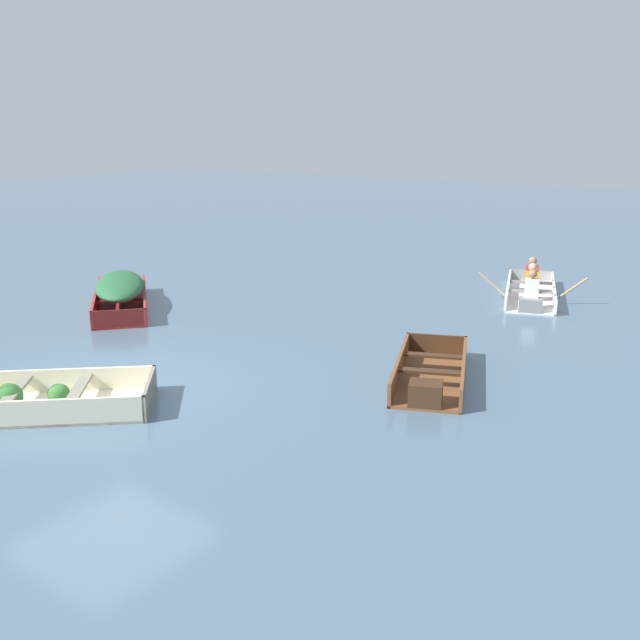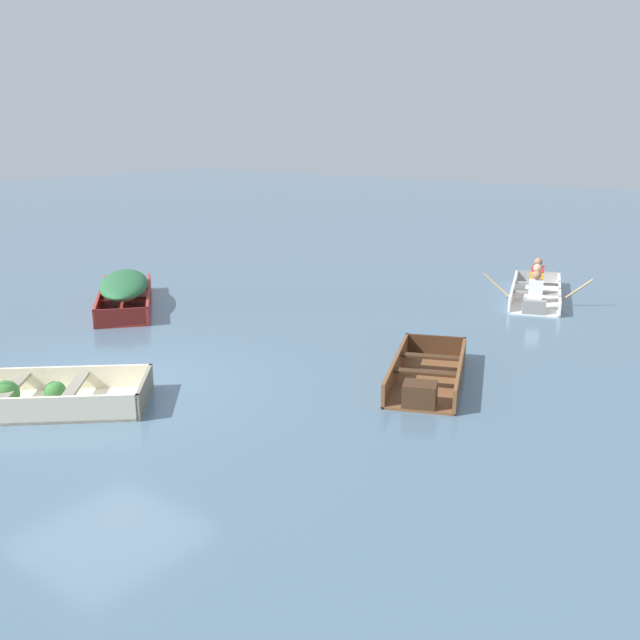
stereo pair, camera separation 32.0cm
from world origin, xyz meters
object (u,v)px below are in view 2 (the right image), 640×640
object	(u,v)px
skiff_red_mid_moored	(124,288)
rowboat_white_with_crew	(536,292)
dinghy_cream_foreground	(31,398)
skiff_wooden_brown_near_moored	(427,376)

from	to	relation	value
skiff_red_mid_moored	rowboat_white_with_crew	distance (m)	8.92
dinghy_cream_foreground	skiff_wooden_brown_near_moored	xyz separation A→B (m)	(3.82, 4.09, -0.02)
skiff_wooden_brown_near_moored	rowboat_white_with_crew	bearing A→B (deg)	96.57
skiff_wooden_brown_near_moored	rowboat_white_with_crew	xyz separation A→B (m)	(-0.70, 6.11, 0.07)
dinghy_cream_foreground	skiff_wooden_brown_near_moored	world-z (taller)	dinghy_cream_foreground
dinghy_cream_foreground	skiff_wooden_brown_near_moored	distance (m)	5.60
rowboat_white_with_crew	skiff_wooden_brown_near_moored	bearing A→B (deg)	-83.43
rowboat_white_with_crew	dinghy_cream_foreground	bearing A→B (deg)	-107.00
dinghy_cream_foreground	rowboat_white_with_crew	world-z (taller)	rowboat_white_with_crew
skiff_red_mid_moored	rowboat_white_with_crew	size ratio (longest dim) A/B	0.93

